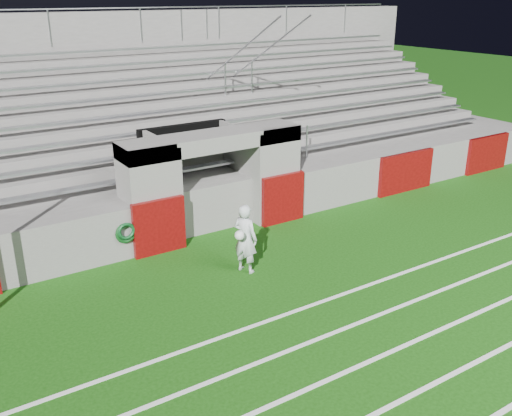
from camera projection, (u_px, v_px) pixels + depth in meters
ground at (293, 282)px, 12.36m from camera, size 90.00×90.00×0.00m
stadium_structure at (145, 140)px, 18.08m from camera, size 26.00×8.48×5.42m
goalkeeper_with_ball at (245, 238)px, 12.56m from camera, size 0.68×0.69×1.59m
hose_coil at (126, 232)px, 13.07m from camera, size 0.50×0.14×0.52m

